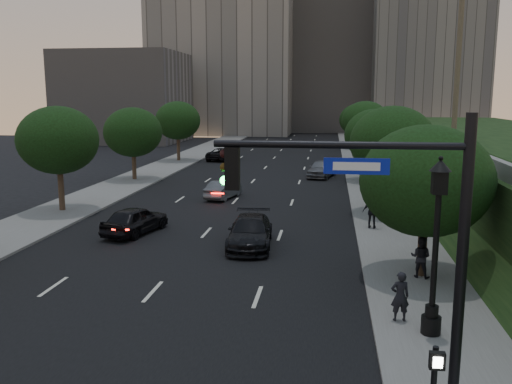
# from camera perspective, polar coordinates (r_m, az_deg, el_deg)

# --- Properties ---
(ground) EXTENTS (160.00, 160.00, 0.00)m
(ground) POSITION_cam_1_polar(r_m,az_deg,el_deg) (16.92, -16.38, -16.02)
(ground) COLOR black
(ground) RESTS_ON ground
(road_surface) EXTENTS (16.00, 140.00, 0.02)m
(road_surface) POSITION_cam_1_polar(r_m,az_deg,el_deg) (44.87, -0.67, 0.74)
(road_surface) COLOR black
(road_surface) RESTS_ON ground
(sidewalk_right) EXTENTS (4.50, 140.00, 0.15)m
(sidewalk_right) POSITION_cam_1_polar(r_m,az_deg,el_deg) (44.54, 12.49, 0.52)
(sidewalk_right) COLOR slate
(sidewalk_right) RESTS_ON ground
(sidewalk_left) EXTENTS (4.50, 140.00, 0.15)m
(sidewalk_left) POSITION_cam_1_polar(r_m,az_deg,el_deg) (47.44, -13.01, 1.08)
(sidewalk_left) COLOR slate
(sidewalk_left) RESTS_ON ground
(parapet_wall) EXTENTS (0.35, 90.00, 0.70)m
(parapet_wall) POSITION_cam_1_polar(r_m,az_deg,el_deg) (42.47, 17.32, 5.65)
(parapet_wall) COLOR slate
(parapet_wall) RESTS_ON embankment
(office_block_left) EXTENTS (26.00, 20.00, 32.00)m
(office_block_left) POSITION_cam_1_polar(r_m,az_deg,el_deg) (108.10, -3.29, 14.73)
(office_block_left) COLOR gray
(office_block_left) RESTS_ON ground
(office_block_mid) EXTENTS (22.00, 18.00, 26.00)m
(office_block_mid) POSITION_cam_1_polar(r_m,az_deg,el_deg) (115.92, 7.72, 12.86)
(office_block_mid) COLOR gray
(office_block_mid) RESTS_ON ground
(office_block_right) EXTENTS (20.00, 22.00, 36.00)m
(office_block_right) POSITION_cam_1_polar(r_m,az_deg,el_deg) (111.67, 17.38, 15.18)
(office_block_right) COLOR slate
(office_block_right) RESTS_ON ground
(office_block_filler) EXTENTS (18.00, 16.00, 14.00)m
(office_block_filler) POSITION_cam_1_polar(r_m,az_deg,el_deg) (89.87, -13.62, 9.65)
(office_block_filler) COLOR gray
(office_block_filler) RESTS_ON ground
(tree_right_a) EXTENTS (5.20, 5.20, 6.24)m
(tree_right_a) POSITION_cam_1_polar(r_m,az_deg,el_deg) (22.36, 17.45, 1.13)
(tree_right_a) COLOR #38281C
(tree_right_a) RESTS_ON ground
(tree_right_b) EXTENTS (5.20, 5.20, 6.74)m
(tree_right_b) POSITION_cam_1_polar(r_m,az_deg,el_deg) (34.11, 14.19, 5.09)
(tree_right_b) COLOR #38281C
(tree_right_b) RESTS_ON ground
(tree_right_c) EXTENTS (5.20, 5.20, 6.24)m
(tree_right_c) POSITION_cam_1_polar(r_m,az_deg,el_deg) (47.05, 12.45, 5.87)
(tree_right_c) COLOR #38281C
(tree_right_c) RESTS_ON ground
(tree_right_d) EXTENTS (5.20, 5.20, 6.74)m
(tree_right_d) POSITION_cam_1_polar(r_m,az_deg,el_deg) (60.96, 11.43, 7.29)
(tree_right_d) COLOR #38281C
(tree_right_d) RESTS_ON ground
(tree_right_e) EXTENTS (5.20, 5.20, 6.24)m
(tree_right_e) POSITION_cam_1_polar(r_m,az_deg,el_deg) (75.95, 10.73, 7.47)
(tree_right_e) COLOR #38281C
(tree_right_e) RESTS_ON ground
(tree_left_b) EXTENTS (5.00, 5.00, 6.71)m
(tree_left_b) POSITION_cam_1_polar(r_m,az_deg,el_deg) (36.06, -20.12, 5.13)
(tree_left_b) COLOR #38281C
(tree_left_b) RESTS_ON ground
(tree_left_c) EXTENTS (5.00, 5.00, 6.34)m
(tree_left_c) POSITION_cam_1_polar(r_m,az_deg,el_deg) (47.93, -12.84, 6.15)
(tree_left_c) COLOR #38281C
(tree_left_c) RESTS_ON ground
(tree_left_d) EXTENTS (5.00, 5.00, 6.71)m
(tree_left_d) POSITION_cam_1_polar(r_m,az_deg,el_deg) (61.20, -8.24, 7.46)
(tree_left_d) COLOR #38281C
(tree_left_d) RESTS_ON ground
(traffic_signal_mast) EXTENTS (5.68, 0.56, 7.00)m
(traffic_signal_mast) POSITION_cam_1_polar(r_m,az_deg,el_deg) (12.37, 15.84, -7.52)
(traffic_signal_mast) COLOR black
(traffic_signal_mast) RESTS_ON ground
(street_lamp) EXTENTS (0.64, 0.64, 5.62)m
(street_lamp) POSITION_cam_1_polar(r_m,az_deg,el_deg) (17.13, 18.33, -6.35)
(street_lamp) COLOR black
(street_lamp) RESTS_ON ground
(sedan_near_left) EXTENTS (2.82, 4.75, 1.52)m
(sedan_near_left) POSITION_cam_1_polar(r_m,az_deg,el_deg) (29.75, -12.60, -2.89)
(sedan_near_left) COLOR black
(sedan_near_left) RESTS_ON ground
(sedan_mid_left) EXTENTS (2.22, 4.20, 1.32)m
(sedan_mid_left) POSITION_cam_1_polar(r_m,az_deg,el_deg) (39.02, -3.44, 0.27)
(sedan_mid_left) COLOR #4F5256
(sedan_mid_left) RESTS_ON ground
(sedan_far_left) EXTENTS (3.44, 5.52, 1.43)m
(sedan_far_left) POSITION_cam_1_polar(r_m,az_deg,el_deg) (62.05, -3.48, 4.00)
(sedan_far_left) COLOR black
(sedan_far_left) RESTS_ON ground
(sedan_near_right) EXTENTS (2.44, 5.23, 1.48)m
(sedan_near_right) POSITION_cam_1_polar(r_m,az_deg,el_deg) (26.60, -0.62, -4.23)
(sedan_near_right) COLOR black
(sedan_near_right) RESTS_ON ground
(sedan_far_right) EXTENTS (2.96, 5.07, 1.62)m
(sedan_far_right) POSITION_cam_1_polar(r_m,az_deg,el_deg) (49.39, 6.91, 2.48)
(sedan_far_right) COLOR slate
(sedan_far_right) RESTS_ON ground
(pedestrian_a) EXTENTS (0.65, 0.48, 1.65)m
(pedestrian_a) POSITION_cam_1_polar(r_m,az_deg,el_deg) (18.32, 14.92, -10.56)
(pedestrian_a) COLOR black
(pedestrian_a) RESTS_ON sidewalk_right
(pedestrian_b) EXTENTS (0.99, 0.89, 1.67)m
(pedestrian_b) POSITION_cam_1_polar(r_m,az_deg,el_deg) (22.71, 16.94, -6.57)
(pedestrian_b) COLOR black
(pedestrian_b) RESTS_ON sidewalk_right
(pedestrian_c) EXTENTS (1.14, 0.66, 1.83)m
(pedestrian_c) POSITION_cam_1_polar(r_m,az_deg,el_deg) (30.28, 12.17, -2.05)
(pedestrian_c) COLOR black
(pedestrian_c) RESTS_ON sidewalk_right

